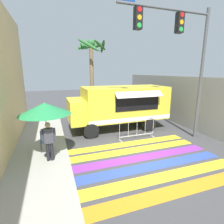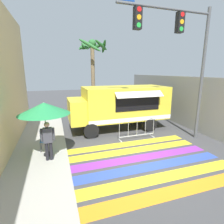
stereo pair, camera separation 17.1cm
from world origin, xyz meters
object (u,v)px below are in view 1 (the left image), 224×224
at_px(patio_umbrella, 45,109).
at_px(barricade_front, 137,129).
at_px(vendor_person, 49,139).
at_px(folding_chair, 45,139).
at_px(traffic_signal_pole, 180,45).
at_px(food_truck, 118,104).
at_px(palm_tree, 92,60).

xyz_separation_m(patio_umbrella, barricade_front, (4.57, 0.88, -1.66)).
xyz_separation_m(vendor_person, barricade_front, (4.50, 1.34, -0.54)).
bearing_deg(patio_umbrella, folding_chair, 100.61).
height_order(traffic_signal_pole, patio_umbrella, traffic_signal_pole).
distance_m(traffic_signal_pole, vendor_person, 7.24).
bearing_deg(folding_chair, patio_umbrella, -91.11).
relative_size(food_truck, barricade_front, 2.94).
distance_m(patio_umbrella, folding_chair, 1.59).
bearing_deg(patio_umbrella, vendor_person, -81.58).
xyz_separation_m(traffic_signal_pole, folding_chair, (-6.35, 0.59, -4.12)).
distance_m(food_truck, folding_chair, 4.93).
bearing_deg(food_truck, vendor_person, -141.24).
relative_size(food_truck, vendor_person, 3.91).
bearing_deg(vendor_person, palm_tree, 68.06).
distance_m(food_truck, patio_umbrella, 5.10).
bearing_deg(barricade_front, vendor_person, -163.41).
height_order(patio_umbrella, barricade_front, patio_umbrella).
distance_m(food_truck, barricade_front, 2.28).
relative_size(patio_umbrella, barricade_front, 1.08).
bearing_deg(vendor_person, traffic_signal_pole, 8.29).
height_order(food_truck, vendor_person, food_truck).
bearing_deg(folding_chair, vendor_person, -92.05).
height_order(vendor_person, barricade_front, vendor_person).
bearing_deg(patio_umbrella, barricade_front, 10.96).
xyz_separation_m(barricade_front, palm_tree, (-1.11, 5.69, 3.98)).
bearing_deg(folding_chair, palm_tree, 47.32).
distance_m(patio_umbrella, palm_tree, 7.78).
relative_size(folding_chair, palm_tree, 0.15).
bearing_deg(palm_tree, barricade_front, -78.99).
xyz_separation_m(food_truck, patio_umbrella, (-4.19, -2.85, 0.57)).
relative_size(barricade_front, palm_tree, 0.35).
distance_m(folding_chair, palm_tree, 7.91).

